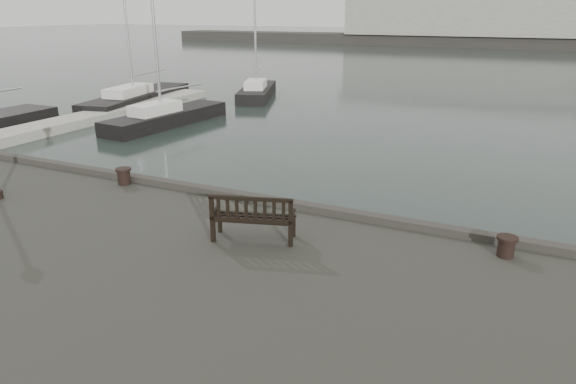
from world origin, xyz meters
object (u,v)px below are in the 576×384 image
yacht_d (257,94)px  bench (254,226)px  bollard_right (506,247)px  bollard_left (124,176)px  yacht_b (138,100)px  yacht_c (167,121)px

yacht_d → bench: bearing=-82.7°
bench → bollard_right: 5.20m
bollard_right → yacht_d: size_ratio=0.04×
bench → bollard_right: (4.98, 1.46, -0.11)m
bollard_left → bollard_right: bollard_left is taller
bollard_left → yacht_b: 23.37m
yacht_c → yacht_d: bearing=95.5°
bench → yacht_d: 29.36m
bollard_right → yacht_b: 31.06m
bench → yacht_d: bearing=101.5°
bollard_left → bollard_right: (10.17, -0.27, -0.02)m
yacht_b → yacht_d: yacht_b is taller
bollard_right → bollard_left: bearing=178.5°
yacht_c → bollard_left: bearing=-51.1°
yacht_d → bollard_left: bearing=-91.1°
yacht_b → yacht_c: 7.98m
bollard_right → yacht_c: yacht_c is taller
yacht_b → yacht_d: bearing=34.5°
bench → yacht_b: yacht_b is taller
yacht_d → yacht_c: bearing=-110.7°
bollard_right → yacht_c: (-18.87, 13.23, -1.53)m
bench → bollard_left: (-5.18, 1.73, -0.09)m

